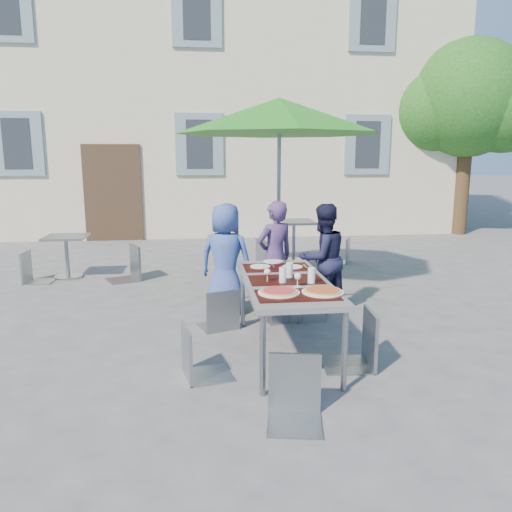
{
  "coord_description": "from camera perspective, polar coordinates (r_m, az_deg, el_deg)",
  "views": [
    {
      "loc": [
        -0.09,
        -4.35,
        1.92
      ],
      "look_at": [
        0.56,
        1.17,
        0.81
      ],
      "focal_mm": 35.0,
      "sensor_mm": 36.0,
      "label": 1
    }
  ],
  "objects": [
    {
      "name": "bg_chair_r_0",
      "position": [
        8.08,
        -14.45,
        1.58
      ],
      "size": [
        0.61,
        0.61,
        1.03
      ],
      "color": "gray",
      "rests_on": "ground"
    },
    {
      "name": "chair_4",
      "position": [
        4.67,
        11.82,
        -5.44
      ],
      "size": [
        0.49,
        0.48,
        1.01
      ],
      "color": "gray",
      "rests_on": "ground"
    },
    {
      "name": "building",
      "position": [
        16.11,
        -6.83,
        21.68
      ],
      "size": [
        13.6,
        8.2,
        11.1
      ],
      "color": "beige",
      "rests_on": "ground"
    },
    {
      "name": "place_settings",
      "position": [
        5.45,
        2.25,
        -1.01
      ],
      "size": [
        0.6,
        0.51,
        0.01
      ],
      "color": "white",
      "rests_on": "dining_table"
    },
    {
      "name": "pizza_near_right",
      "position": [
        4.4,
        7.64,
        -4.0
      ],
      "size": [
        0.37,
        0.37,
        0.03
      ],
      "color": "white",
      "rests_on": "dining_table"
    },
    {
      "name": "cafe_table_0",
      "position": [
        8.53,
        -20.83,
        0.57
      ],
      "size": [
        0.64,
        0.64,
        0.68
      ],
      "color": "#A2A5A9",
      "rests_on": "ground"
    },
    {
      "name": "bg_chair_l_1",
      "position": [
        8.93,
        1.2,
        2.26
      ],
      "size": [
        0.52,
        0.52,
        0.89
      ],
      "color": "gray",
      "rests_on": "ground"
    },
    {
      "name": "bg_chair_r_1",
      "position": [
        9.25,
        9.93,
        2.37
      ],
      "size": [
        0.52,
        0.52,
        0.89
      ],
      "color": "#91979C",
      "rests_on": "ground"
    },
    {
      "name": "ground",
      "position": [
        4.75,
        -5.2,
        -12.59
      ],
      "size": [
        90.0,
        90.0,
        0.0
      ],
      "primitive_type": "plane",
      "color": "#4E4D50",
      "rests_on": "ground"
    },
    {
      "name": "chair_1",
      "position": [
        5.85,
        3.26,
        -1.67
      ],
      "size": [
        0.58,
        0.59,
        1.03
      ],
      "color": "gray",
      "rests_on": "ground"
    },
    {
      "name": "chair_2",
      "position": [
        5.91,
        5.91,
        -2.06
      ],
      "size": [
        0.45,
        0.45,
        0.96
      ],
      "color": "#939A9E",
      "rests_on": "ground"
    },
    {
      "name": "bg_chair_l_0",
      "position": [
        8.42,
        -24.33,
        0.83
      ],
      "size": [
        0.43,
        0.43,
        0.92
      ],
      "color": "gray",
      "rests_on": "ground"
    },
    {
      "name": "chair_5",
      "position": [
        3.71,
        4.52,
        -10.88
      ],
      "size": [
        0.46,
        0.47,
        0.9
      ],
      "color": "gray",
      "rests_on": "ground"
    },
    {
      "name": "tree",
      "position": [
        13.68,
        23.25,
        15.99
      ],
      "size": [
        3.6,
        3.0,
        4.7
      ],
      "color": "#43311C",
      "rests_on": "ground"
    },
    {
      "name": "child_0",
      "position": [
        6.14,
        -3.46,
        -0.32
      ],
      "size": [
        0.79,
        0.67,
        1.37
      ],
      "primitive_type": "imported",
      "rotation": [
        0.0,
        0.0,
        2.72
      ],
      "color": "#384F9B",
      "rests_on": "ground"
    },
    {
      "name": "cafe_table_1",
      "position": [
        9.22,
        4.34,
        2.59
      ],
      "size": [
        0.72,
        0.72,
        0.77
      ],
      "color": "#A2A5A9",
      "rests_on": "ground"
    },
    {
      "name": "chair_3",
      "position": [
        4.39,
        -6.77,
        -7.38
      ],
      "size": [
        0.47,
        0.47,
        0.9
      ],
      "color": "gray",
      "rests_on": "ground"
    },
    {
      "name": "patio_umbrella",
      "position": [
        7.24,
        2.69,
        15.57
      ],
      "size": [
        2.92,
        2.92,
        2.73
      ],
      "color": "#A2A5A9",
      "rests_on": "ground"
    },
    {
      "name": "pizza_near_left",
      "position": [
        4.34,
        2.63,
        -4.1
      ],
      "size": [
        0.37,
        0.37,
        0.03
      ],
      "color": "white",
      "rests_on": "dining_table"
    },
    {
      "name": "child_2",
      "position": [
        6.25,
        7.63,
        -0.27
      ],
      "size": [
        0.76,
        0.61,
        1.36
      ],
      "primitive_type": "imported",
      "rotation": [
        0.0,
        0.0,
        3.54
      ],
      "color": "#171934",
      "rests_on": "ground"
    },
    {
      "name": "chair_0",
      "position": [
        5.58,
        -4.18,
        -3.31
      ],
      "size": [
        0.5,
        0.51,
        0.89
      ],
      "color": "gray",
      "rests_on": "ground"
    },
    {
      "name": "child_1",
      "position": [
        6.22,
        2.18,
        -0.07
      ],
      "size": [
        0.6,
        0.51,
        1.39
      ],
      "primitive_type": "imported",
      "rotation": [
        0.0,
        0.0,
        3.56
      ],
      "color": "#4D3368",
      "rests_on": "ground"
    },
    {
      "name": "dining_table",
      "position": [
        4.85,
        3.43,
        -3.36
      ],
      "size": [
        0.8,
        1.85,
        0.76
      ],
      "color": "#4A4A4F",
      "rests_on": "ground"
    },
    {
      "name": "glassware",
      "position": [
        4.74,
        4.14,
        -2.05
      ],
      "size": [
        0.47,
        0.42,
        0.15
      ],
      "color": "silver",
      "rests_on": "dining_table"
    }
  ]
}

